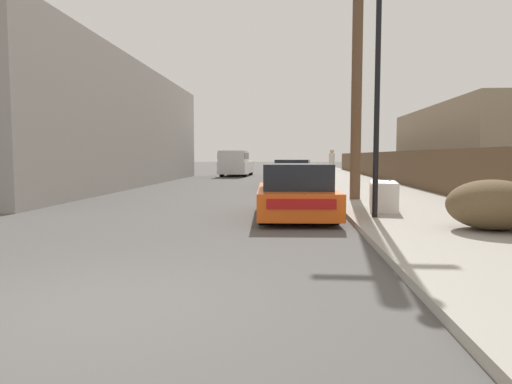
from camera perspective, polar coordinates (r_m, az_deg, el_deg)
The scene contains 13 objects.
ground_plane at distance 4.70m, azimuth -19.64°, elevation -14.24°, with size 220.00×220.00×0.00m, color #4F4C49.
sidewalk_curb at distance 27.82m, azimuth 11.31°, elevation 1.51°, with size 4.20×63.00×0.12m, color #9E998E.
discarded_fridge at distance 12.00m, azimuth 15.62°, elevation -0.46°, with size 0.90×1.70×0.74m.
parked_sports_car_red at distance 11.08m, azimuth 4.95°, elevation -0.17°, with size 1.98×4.17×1.30m.
car_parked_mid at distance 21.88m, azimuth 4.67°, elevation 2.24°, with size 2.09×4.20×1.31m.
pickup_truck at distance 33.51m, azimuth -2.54°, elevation 3.57°, with size 2.19×5.50×1.85m.
utility_pole at distance 15.08m, azimuth 12.53°, elevation 15.73°, with size 1.80×0.33×8.46m.
street_lamp at distance 10.60m, azimuth 14.94°, elevation 13.32°, with size 0.26×0.26×5.26m.
brush_pile at distance 9.52m, azimuth 27.49°, elevation -1.42°, with size 1.66×1.42×0.93m.
wooden_fence at distance 26.05m, azimuth 16.18°, elevation 3.11°, with size 0.08×43.52×1.60m, color brown.
building_left_block at distance 24.74m, azimuth -21.25°, elevation 7.65°, with size 7.00×22.33×5.93m, color gray.
building_right_house at distance 26.61m, azimuth 26.74°, elevation 5.18°, with size 6.00×13.49×4.02m, color gray.
pedestrian at distance 28.10m, azimuth 9.45°, elevation 3.57°, with size 0.34×0.34×1.79m.
Camera 1 is at (1.83, -4.06, 1.49)m, focal length 32.00 mm.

